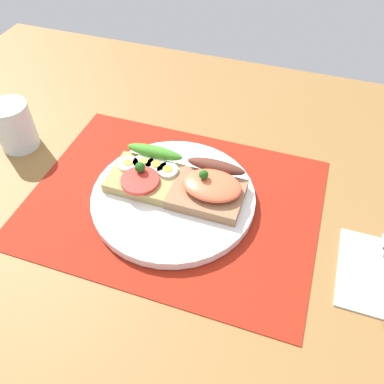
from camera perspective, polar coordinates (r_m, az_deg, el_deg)
ground_plane at (r=63.07cm, az=-2.59°, el=-2.34°), size 120.00×90.00×3.20cm
placemat at (r=61.75cm, az=-2.64°, el=-1.29°), size 43.88×32.93×0.30cm
plate at (r=61.11cm, az=-2.67°, el=-0.75°), size 24.88×24.88×1.42cm
sandwich_egg_tomato at (r=62.27cm, az=-6.55°, el=2.78°), size 10.59×10.05×3.80cm
sandwich_salmon at (r=59.19cm, az=2.58°, el=0.67°), size 10.70×9.62×4.87cm
drinking_glass at (r=75.24cm, az=-23.99°, el=8.59°), size 6.50×6.50×8.24cm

